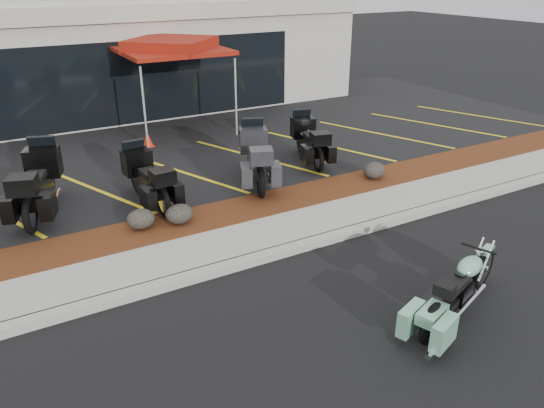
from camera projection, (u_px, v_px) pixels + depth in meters
ground at (299, 280)px, 9.02m from camera, size 90.00×90.00×0.00m
curb at (273, 254)px, 9.70m from camera, size 24.00×0.25×0.15m
sidewalk at (255, 238)px, 10.26m from camera, size 24.00×1.20×0.15m
mulch_bed at (228, 215)px, 11.21m from camera, size 24.00×1.20×0.16m
upper_lot at (149, 147)px, 15.49m from camera, size 26.00×9.60×0.15m
dealership_building at (91, 52)px, 19.67m from camera, size 18.00×8.16×4.00m
boulder_left at (141, 219)px, 10.39m from camera, size 0.56×0.47×0.40m
boulder_mid at (179, 214)px, 10.61m from camera, size 0.57×0.47×0.40m
boulder_right at (374, 170)px, 12.88m from camera, size 0.57×0.48×0.41m
hero_cruiser at (484, 262)px, 8.64m from camera, size 2.75×1.53×0.94m
touring_black_front at (46, 167)px, 11.62m from camera, size 1.70×2.64×1.43m
touring_black_mid at (136, 166)px, 11.92m from camera, size 0.94×2.20×1.25m
touring_grey at (253, 145)px, 13.19m from camera, size 1.72×2.54×1.38m
touring_black_rear at (301, 131)px, 14.49m from camera, size 1.39×2.29×1.25m
traffic_cone at (148, 139)px, 15.22m from camera, size 0.33×0.33×0.43m
popup_canopy at (171, 47)px, 15.78m from camera, size 3.79×3.79×2.81m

